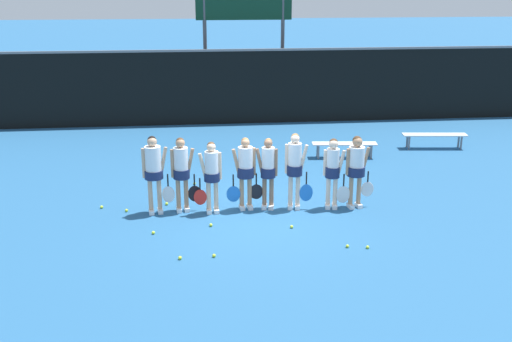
{
  "coord_description": "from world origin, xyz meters",
  "views": [
    {
      "loc": [
        -1.36,
        -12.69,
        5.02
      ],
      "look_at": [
        -0.01,
        -0.0,
        0.92
      ],
      "focal_mm": 42.0,
      "sensor_mm": 36.0,
      "label": 1
    }
  ],
  "objects_px": {
    "tennis_ball_1": "(180,258)",
    "tennis_ball_5": "(211,225)",
    "scoreboard": "(244,13)",
    "tennis_ball_8": "(214,256)",
    "tennis_ball_6": "(194,183)",
    "player_6": "(333,168)",
    "tennis_ball_4": "(292,227)",
    "tennis_ball_9": "(153,233)",
    "player_3": "(245,168)",
    "player_2": "(211,172)",
    "player_7": "(356,165)",
    "player_4": "(268,168)",
    "tennis_ball_3": "(127,210)",
    "bench_courtside": "(344,145)",
    "player_5": "(295,165)",
    "tennis_ball_2": "(102,207)",
    "tennis_ball_0": "(167,204)",
    "bench_far": "(435,136)",
    "tennis_ball_7": "(347,246)",
    "player_1": "(182,168)",
    "tennis_ball_10": "(368,247)",
    "player_0": "(154,168)"
  },
  "relations": [
    {
      "from": "scoreboard",
      "to": "tennis_ball_0",
      "type": "height_order",
      "value": "scoreboard"
    },
    {
      "from": "bench_courtside",
      "to": "player_4",
      "type": "relative_size",
      "value": 1.16
    },
    {
      "from": "tennis_ball_6",
      "to": "tennis_ball_8",
      "type": "xyz_separation_m",
      "value": [
        0.33,
        -4.26,
        0.0
      ]
    },
    {
      "from": "tennis_ball_9",
      "to": "player_3",
      "type": "bearing_deg",
      "value": 31.63
    },
    {
      "from": "player_1",
      "to": "tennis_ball_10",
      "type": "bearing_deg",
      "value": -39.73
    },
    {
      "from": "tennis_ball_2",
      "to": "tennis_ball_4",
      "type": "height_order",
      "value": "tennis_ball_2"
    },
    {
      "from": "player_0",
      "to": "player_6",
      "type": "bearing_deg",
      "value": -9.37
    },
    {
      "from": "tennis_ball_9",
      "to": "player_2",
      "type": "bearing_deg",
      "value": 40.96
    },
    {
      "from": "tennis_ball_2",
      "to": "tennis_ball_8",
      "type": "bearing_deg",
      "value": -48.71
    },
    {
      "from": "player_1",
      "to": "tennis_ball_1",
      "type": "xyz_separation_m",
      "value": [
        -0.04,
        -2.5,
        -0.97
      ]
    },
    {
      "from": "bench_courtside",
      "to": "player_5",
      "type": "xyz_separation_m",
      "value": [
        -2.14,
        -3.89,
        0.65
      ]
    },
    {
      "from": "bench_courtside",
      "to": "tennis_ball_2",
      "type": "relative_size",
      "value": 27.24
    },
    {
      "from": "player_3",
      "to": "bench_far",
      "type": "bearing_deg",
      "value": 29.39
    },
    {
      "from": "scoreboard",
      "to": "tennis_ball_8",
      "type": "relative_size",
      "value": 71.79
    },
    {
      "from": "scoreboard",
      "to": "tennis_ball_9",
      "type": "bearing_deg",
      "value": -104.45
    },
    {
      "from": "player_2",
      "to": "tennis_ball_2",
      "type": "height_order",
      "value": "player_2"
    },
    {
      "from": "bench_courtside",
      "to": "tennis_ball_6",
      "type": "relative_size",
      "value": 28.85
    },
    {
      "from": "player_6",
      "to": "tennis_ball_5",
      "type": "distance_m",
      "value": 3.06
    },
    {
      "from": "player_4",
      "to": "tennis_ball_6",
      "type": "relative_size",
      "value": 24.93
    },
    {
      "from": "player_4",
      "to": "tennis_ball_1",
      "type": "bearing_deg",
      "value": -117.34
    },
    {
      "from": "player_5",
      "to": "player_7",
      "type": "bearing_deg",
      "value": 6.53
    },
    {
      "from": "tennis_ball_1",
      "to": "tennis_ball_5",
      "type": "height_order",
      "value": "tennis_ball_1"
    },
    {
      "from": "player_2",
      "to": "player_3",
      "type": "distance_m",
      "value": 0.78
    },
    {
      "from": "scoreboard",
      "to": "player_0",
      "type": "bearing_deg",
      "value": -106.13
    },
    {
      "from": "player_4",
      "to": "tennis_ball_3",
      "type": "relative_size",
      "value": 24.62
    },
    {
      "from": "player_2",
      "to": "player_7",
      "type": "height_order",
      "value": "player_7"
    },
    {
      "from": "bench_far",
      "to": "tennis_ball_9",
      "type": "xyz_separation_m",
      "value": [
        -8.31,
        -5.73,
        -0.36
      ]
    },
    {
      "from": "player_5",
      "to": "player_6",
      "type": "height_order",
      "value": "player_5"
    },
    {
      "from": "tennis_ball_2",
      "to": "tennis_ball_10",
      "type": "bearing_deg",
      "value": -26.67
    },
    {
      "from": "player_4",
      "to": "tennis_ball_4",
      "type": "bearing_deg",
      "value": -62.09
    },
    {
      "from": "player_4",
      "to": "bench_far",
      "type": "bearing_deg",
      "value": 49.3
    },
    {
      "from": "player_1",
      "to": "player_4",
      "type": "xyz_separation_m",
      "value": [
        1.93,
        -0.04,
        -0.05
      ]
    },
    {
      "from": "player_7",
      "to": "tennis_ball_0",
      "type": "distance_m",
      "value": 4.47
    },
    {
      "from": "player_6",
      "to": "player_0",
      "type": "bearing_deg",
      "value": -171.6
    },
    {
      "from": "player_6",
      "to": "tennis_ball_4",
      "type": "distance_m",
      "value": 1.8
    },
    {
      "from": "bench_courtside",
      "to": "player_6",
      "type": "distance_m",
      "value": 4.19
    },
    {
      "from": "tennis_ball_6",
      "to": "tennis_ball_7",
      "type": "bearing_deg",
      "value": -54.3
    },
    {
      "from": "bench_courtside",
      "to": "tennis_ball_6",
      "type": "height_order",
      "value": "bench_courtside"
    },
    {
      "from": "tennis_ball_4",
      "to": "tennis_ball_9",
      "type": "xyz_separation_m",
      "value": [
        -2.89,
        -0.0,
        0.0
      ]
    },
    {
      "from": "player_6",
      "to": "tennis_ball_2",
      "type": "relative_size",
      "value": 23.36
    },
    {
      "from": "scoreboard",
      "to": "tennis_ball_8",
      "type": "bearing_deg",
      "value": -97.69
    },
    {
      "from": "bench_courtside",
      "to": "player_5",
      "type": "bearing_deg",
      "value": -113.09
    },
    {
      "from": "player_6",
      "to": "tennis_ball_5",
      "type": "height_order",
      "value": "player_6"
    },
    {
      "from": "tennis_ball_0",
      "to": "tennis_ball_8",
      "type": "relative_size",
      "value": 1.02
    },
    {
      "from": "tennis_ball_10",
      "to": "scoreboard",
      "type": "bearing_deg",
      "value": 96.18
    },
    {
      "from": "player_4",
      "to": "player_6",
      "type": "height_order",
      "value": "player_4"
    },
    {
      "from": "player_0",
      "to": "tennis_ball_5",
      "type": "relative_size",
      "value": 25.44
    },
    {
      "from": "tennis_ball_8",
      "to": "scoreboard",
      "type": "bearing_deg",
      "value": 82.31
    },
    {
      "from": "tennis_ball_0",
      "to": "player_2",
      "type": "bearing_deg",
      "value": -28.25
    },
    {
      "from": "tennis_ball_2",
      "to": "player_0",
      "type": "bearing_deg",
      "value": -17.55
    }
  ]
}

